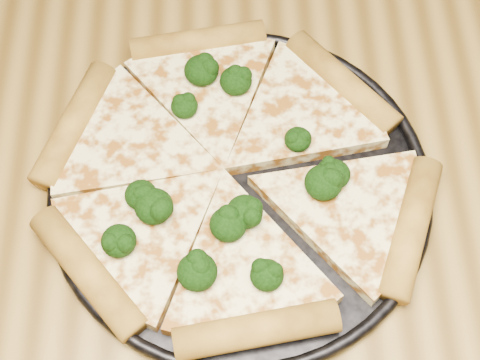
{
  "coord_description": "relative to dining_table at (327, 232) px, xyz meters",
  "views": [
    {
      "loc": [
        -0.1,
        -0.29,
        1.31
      ],
      "look_at": [
        -0.09,
        0.01,
        0.77
      ],
      "focal_mm": 52.53,
      "sensor_mm": 36.0,
      "label": 1
    }
  ],
  "objects": [
    {
      "name": "pizza_pan",
      "position": [
        -0.09,
        0.01,
        0.1
      ],
      "size": [
        0.34,
        0.34,
        0.02
      ],
      "color": "black",
      "rests_on": "dining_table"
    },
    {
      "name": "broccoli_florets",
      "position": [
        -0.1,
        -0.0,
        0.12
      ],
      "size": [
        0.21,
        0.24,
        0.03
      ],
      "color": "black",
      "rests_on": "pizza"
    },
    {
      "name": "pizza",
      "position": [
        -0.1,
        0.01,
        0.11
      ],
      "size": [
        0.37,
        0.34,
        0.03
      ],
      "rotation": [
        0.0,
        0.0,
        0.16
      ],
      "color": "#FEEF9B",
      "rests_on": "pizza_pan"
    },
    {
      "name": "dining_table",
      "position": [
        0.0,
        0.0,
        0.0
      ],
      "size": [
        1.2,
        0.9,
        0.75
      ],
      "color": "olive",
      "rests_on": "ground"
    }
  ]
}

